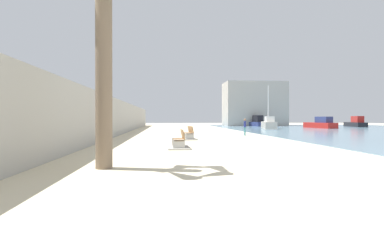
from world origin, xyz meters
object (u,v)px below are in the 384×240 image
Objects in this scene: bench_near at (179,144)px; boat_far_left at (321,124)px; palm_tree at (104,9)px; boat_distant at (269,124)px; boat_outer at (356,123)px; bench_far at (188,136)px; boat_nearest at (256,122)px; person_walking at (245,126)px.

bench_near is 35.43m from boat_far_left.
boat_distant is at bearing 61.72° from palm_tree.
palm_tree reaches higher than bench_near.
bench_near is 46.44m from boat_outer.
boat_distant is at bearing -168.46° from boat_far_left.
bench_far is 41.58m from boat_outer.
boat_nearest is at bearing 66.52° from palm_tree.
palm_tree reaches higher than bench_far.
bench_far is at bearing -124.59° from boat_distant.
boat_outer is (26.32, 22.66, -0.16)m from person_walking.
boat_nearest is at bearing 121.82° from boat_far_left.
boat_distant reaches higher than person_walking.
boat_distant reaches higher than boat_nearest.
boat_distant reaches higher than bench_near.
palm_tree is 35.51m from boat_distant.
boat_distant is 1.48× the size of boat_nearest.
boat_far_left is (16.52, 16.72, -0.20)m from person_walking.
boat_nearest is at bearing 70.17° from person_walking.
bench_near is 0.48× the size of boat_nearest.
boat_far_left is at bearing -148.75° from boat_outer.
boat_distant is (7.67, 14.91, -0.14)m from person_walking.
bench_far is at bearing -142.88° from person_walking.
boat_nearest reaches higher than boat_far_left.
boat_nearest is 0.62× the size of boat_outer.
boat_nearest is at bearing 163.87° from boat_outer.
boat_nearest reaches higher than boat_outer.
person_walking is 0.23× the size of boat_distant.
boat_outer is (35.36, 38.80, -4.31)m from palm_tree.
boat_outer reaches higher than boat_far_left.
palm_tree is at bearing -127.88° from boat_far_left.
bench_far is 0.36× the size of boat_far_left.
bench_far is 6.89m from person_walking.
bench_far is at bearing 73.43° from palm_tree.
boat_outer is (16.44, -4.75, -0.06)m from boat_nearest.
boat_nearest is at bearing 64.06° from bench_far.
bench_far is (0.95, 6.14, 0.00)m from bench_near.
boat_distant is (14.08, 25.19, 0.49)m from bench_near.
bench_near is 0.30× the size of boat_outer.
boat_distant is at bearing -157.43° from boat_outer.
palm_tree is 41.85m from boat_far_left.
palm_tree is 1.59× the size of boat_nearest.
bench_near is 12.13m from person_walking.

